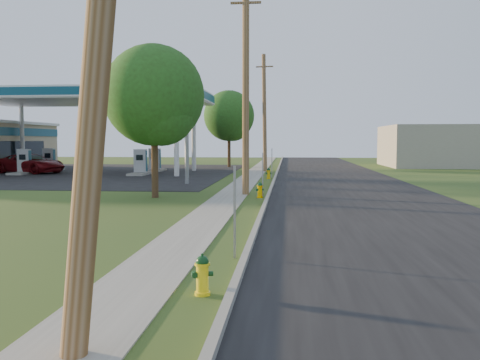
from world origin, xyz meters
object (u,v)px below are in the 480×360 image
object	(u,v)px
utility_pole_mid	(246,88)
hydrant_mid	(260,190)
fuel_pump_ne	(141,165)
price_pylon	(186,90)
fuel_pump_se	(155,163)
tree_lot	(230,118)
hydrant_near	(202,275)
hydrant_far	(269,173)
fuel_pump_nw	(24,165)
fuel_pump_sw	(49,162)
utility_pole_far	(264,113)
car_red	(31,164)
tree_verge	(156,99)

from	to	relation	value
utility_pole_mid	hydrant_mid	world-z (taller)	utility_pole_mid
fuel_pump_ne	price_pylon	xyz separation A→B (m)	(5.00, -7.50, 4.71)
fuel_pump_se	tree_lot	world-z (taller)	tree_lot
hydrant_near	hydrant_far	xyz separation A→B (m)	(0.07, 25.49, 0.03)
price_pylon	utility_pole_mid	bearing A→B (deg)	-54.66
fuel_pump_nw	price_pylon	xyz separation A→B (m)	(14.00, -7.50, 4.71)
tree_lot	fuel_pump_se	bearing A→B (deg)	-125.33
hydrant_mid	fuel_pump_nw	bearing A→B (deg)	142.75
fuel_pump_se	utility_pole_mid	bearing A→B (deg)	-62.37
fuel_pump_ne	fuel_pump_sw	bearing A→B (deg)	156.04
utility_pole_far	fuel_pump_sw	bearing A→B (deg)	-176.80
fuel_pump_nw	fuel_pump_ne	bearing A→B (deg)	0.00
fuel_pump_sw	hydrant_near	world-z (taller)	fuel_pump_sw
fuel_pump_se	hydrant_mid	size ratio (longest dim) A/B	4.49
hydrant_near	car_red	bearing A→B (deg)	122.16
utility_pole_mid	hydrant_near	distance (m)	16.16
utility_pole_far	tree_lot	xyz separation A→B (m)	(-3.58, 6.50, -0.11)
fuel_pump_nw	price_pylon	distance (m)	16.57
hydrant_mid	tree_lot	bearing A→B (deg)	99.54
tree_lot	hydrant_near	xyz separation A→B (m)	(4.18, -39.98, -4.36)
utility_pole_mid	fuel_pump_nw	bearing A→B (deg)	144.01
fuel_pump_ne	fuel_pump_sw	distance (m)	9.85
hydrant_near	car_red	distance (m)	34.77
fuel_pump_se	car_red	world-z (taller)	fuel_pump_se
tree_lot	hydrant_far	bearing A→B (deg)	-73.65
utility_pole_mid	fuel_pump_nw	size ratio (longest dim) A/B	3.06
fuel_pump_sw	fuel_pump_se	distance (m)	9.00
tree_verge	fuel_pump_nw	bearing A→B (deg)	134.00
utility_pole_far	hydrant_mid	size ratio (longest dim) A/B	13.34
utility_pole_mid	fuel_pump_ne	distance (m)	16.31
utility_pole_mid	tree_verge	bearing A→B (deg)	-157.73
fuel_pump_nw	hydrant_near	xyz separation A→B (m)	(18.50, -28.48, -0.38)
utility_pole_mid	price_pylon	xyz separation A→B (m)	(-3.90, 5.50, 0.48)
fuel_pump_ne	hydrant_near	xyz separation A→B (m)	(9.50, -28.48, -0.38)
car_red	fuel_pump_ne	bearing A→B (deg)	-78.02
hydrant_near	car_red	xyz separation A→B (m)	(-18.51, 29.44, 0.42)
fuel_pump_sw	car_red	bearing A→B (deg)	-90.05
fuel_pump_se	tree_verge	distance (m)	19.59
fuel_pump_nw	hydrant_far	size ratio (longest dim) A/B	4.30
fuel_pump_nw	car_red	world-z (taller)	fuel_pump_nw
price_pylon	hydrant_mid	distance (m)	9.58
fuel_pump_se	hydrant_near	world-z (taller)	fuel_pump_se
fuel_pump_se	hydrant_near	distance (m)	33.84
hydrant_near	fuel_pump_nw	bearing A→B (deg)	123.01
utility_pole_mid	fuel_pump_se	bearing A→B (deg)	117.63
fuel_pump_nw	fuel_pump_se	size ratio (longest dim) A/B	1.00
fuel_pump_sw	hydrant_far	world-z (taller)	fuel_pump_sw
utility_pole_far	hydrant_mid	world-z (taller)	utility_pole_far
price_pylon	hydrant_far	bearing A→B (deg)	44.62
tree_verge	tree_lot	distance (m)	26.08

